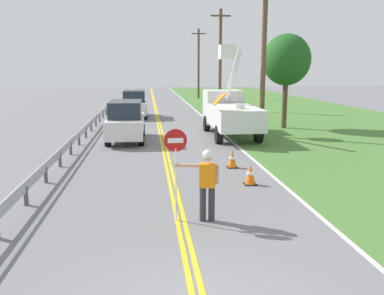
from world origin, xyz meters
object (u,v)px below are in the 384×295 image
at_px(stop_sign_paddle, 176,154).
at_px(oncoming_suv_nearest, 126,121).
at_px(flagger_worker, 207,181).
at_px(utility_pole_mid, 220,58).
at_px(oncoming_suv_second, 134,104).
at_px(roadside_tree_verge, 287,60).
at_px(utility_pole_near, 264,60).
at_px(traffic_cone_lead, 250,175).
at_px(utility_bucket_truck, 229,111).
at_px(traffic_cone_mid, 232,159).
at_px(utility_pole_far, 199,63).

bearing_deg(stop_sign_paddle, oncoming_suv_nearest, 98.71).
relative_size(flagger_worker, oncoming_suv_nearest, 0.40).
distance_m(oncoming_suv_nearest, utility_pole_mid, 17.59).
relative_size(oncoming_suv_nearest, oncoming_suv_second, 1.00).
distance_m(stop_sign_paddle, roadside_tree_verge, 17.64).
bearing_deg(utility_pole_near, roadside_tree_verge, 51.67).
bearing_deg(traffic_cone_lead, utility_bucket_truck, 82.69).
bearing_deg(utility_pole_mid, oncoming_suv_second, -147.51).
bearing_deg(utility_pole_mid, traffic_cone_mid, -98.81).
height_order(stop_sign_paddle, traffic_cone_mid, stop_sign_paddle).
relative_size(utility_pole_far, traffic_cone_lead, 12.29).
bearing_deg(traffic_cone_mid, utility_pole_near, 66.25).
bearing_deg(utility_pole_mid, stop_sign_paddle, -102.33).
relative_size(flagger_worker, traffic_cone_mid, 2.61).
relative_size(oncoming_suv_second, utility_pole_near, 0.57).
height_order(stop_sign_paddle, oncoming_suv_second, stop_sign_paddle).
bearing_deg(traffic_cone_lead, utility_pole_mid, 82.30).
xyz_separation_m(oncoming_suv_second, utility_pole_far, (7.53, 19.93, 3.43)).
bearing_deg(traffic_cone_lead, utility_pole_far, 85.33).
relative_size(stop_sign_paddle, traffic_cone_lead, 3.33).
relative_size(flagger_worker, utility_pole_far, 0.21).
bearing_deg(traffic_cone_mid, utility_pole_far, 84.87).
bearing_deg(utility_pole_near, stop_sign_paddle, -114.55).
bearing_deg(oncoming_suv_nearest, oncoming_suv_second, 89.25).
bearing_deg(utility_bucket_truck, traffic_cone_mid, -100.31).
distance_m(oncoming_suv_nearest, utility_pole_far, 31.61).
distance_m(utility_bucket_truck, oncoming_suv_second, 10.86).
bearing_deg(oncoming_suv_second, utility_pole_mid, 32.49).
distance_m(utility_bucket_truck, oncoming_suv_nearest, 5.90).
bearing_deg(flagger_worker, utility_bucket_truck, 76.34).
bearing_deg(oncoming_suv_nearest, roadside_tree_verge, 20.69).
distance_m(utility_pole_near, roadside_tree_verge, 3.74).
height_order(utility_bucket_truck, traffic_cone_lead, utility_bucket_truck).
bearing_deg(roadside_tree_verge, utility_pole_mid, 100.29).
distance_m(utility_pole_mid, traffic_cone_mid, 22.50).
distance_m(oncoming_suv_nearest, traffic_cone_mid, 7.81).
xyz_separation_m(utility_bucket_truck, utility_pole_far, (1.92, 29.22, 3.09)).
bearing_deg(flagger_worker, oncoming_suv_second, 96.17).
bearing_deg(flagger_worker, traffic_cone_lead, 58.14).
relative_size(oncoming_suv_nearest, utility_pole_mid, 0.52).
xyz_separation_m(utility_pole_mid, roadside_tree_verge, (2.12, -11.66, -0.37)).
bearing_deg(roadside_tree_verge, oncoming_suv_second, 144.89).
xyz_separation_m(stop_sign_paddle, utility_pole_mid, (5.93, 27.14, 2.94)).
xyz_separation_m(flagger_worker, utility_pole_far, (5.10, 42.34, 3.44)).
bearing_deg(oncoming_suv_second, traffic_cone_mid, -76.07).
bearing_deg(oncoming_suv_second, flagger_worker, -83.83).
distance_m(stop_sign_paddle, traffic_cone_lead, 4.21).
height_order(oncoming_suv_second, utility_pole_near, utility_pole_near).
distance_m(flagger_worker, oncoming_suv_second, 22.54).
xyz_separation_m(traffic_cone_lead, traffic_cone_mid, (-0.11, 2.37, 0.00)).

